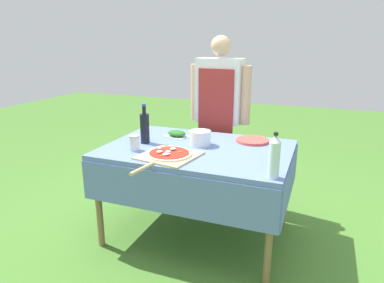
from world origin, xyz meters
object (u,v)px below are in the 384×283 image
mixing_tub (200,138)px  sauce_jar (134,144)px  person_cook (219,107)px  water_bottle (274,157)px  pizza_on_peel (168,155)px  prep_table (197,158)px  plate_stack (253,140)px  oil_bottle (145,128)px  herb_container (177,134)px

mixing_tub → sauce_jar: 0.49m
person_cook → water_bottle: bearing=126.6°
person_cook → pizza_on_peel: bearing=91.3°
person_cook → sauce_jar: person_cook is taller
prep_table → sauce_jar: sauce_jar is taller
prep_table → plate_stack: bearing=40.0°
water_bottle → plate_stack: water_bottle is taller
person_cook → oil_bottle: bearing=67.9°
person_cook → plate_stack: 0.57m
oil_bottle → herb_container: size_ratio=1.41×
plate_stack → oil_bottle: bearing=-156.5°
prep_table → oil_bottle: bearing=-174.6°
pizza_on_peel → person_cook: bearing=95.5°
oil_bottle → herb_container: oil_bottle is taller
water_bottle → herb_container: (-0.87, 0.60, -0.10)m
person_cook → oil_bottle: 0.81m
oil_bottle → water_bottle: size_ratio=1.13×
plate_stack → water_bottle: bearing=-69.3°
pizza_on_peel → sauce_jar: 0.29m
sauce_jar → water_bottle: bearing=-9.0°
sauce_jar → mixing_tub: bearing=36.7°
herb_container → plate_stack: 0.61m
pizza_on_peel → water_bottle: size_ratio=2.23×
prep_table → pizza_on_peel: (-0.11, -0.27, 0.09)m
prep_table → water_bottle: bearing=-32.8°
person_cook → mixing_tub: size_ratio=9.64×
prep_table → mixing_tub: 0.15m
person_cook → water_bottle: (0.65, -1.07, -0.05)m
oil_bottle → mixing_tub: bearing=13.6°
water_bottle → sauce_jar: 1.01m
oil_bottle → plate_stack: oil_bottle is taller
oil_bottle → sauce_jar: oil_bottle is taller
pizza_on_peel → sauce_jar: (-0.28, 0.04, 0.04)m
person_cook → plate_stack: person_cook is taller
herb_container → sauce_jar: size_ratio=1.95×
prep_table → mixing_tub: mixing_tub is taller
person_cook → pizza_on_peel: 0.97m
oil_bottle → mixing_tub: (0.41, 0.10, -0.07)m
oil_bottle → mixing_tub: 0.43m
person_cook → mixing_tub: person_cook is taller
prep_table → herb_container: bearing=140.8°
pizza_on_peel → water_bottle: bearing=0.3°
person_cook → plate_stack: (0.39, -0.38, -0.17)m
mixing_tub → plate_stack: (0.35, 0.23, -0.05)m
herb_container → mixing_tub: bearing=-30.0°
herb_container → plate_stack: herb_container is taller
prep_table → herb_container: herb_container is taller
person_cook → sauce_jar: (-0.35, -0.91, -0.13)m
prep_table → pizza_on_peel: bearing=-111.8°
water_bottle → pizza_on_peel: bearing=170.6°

